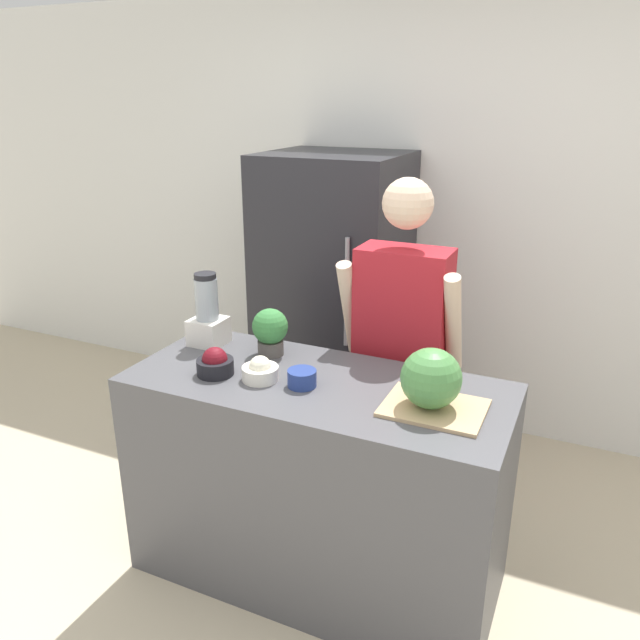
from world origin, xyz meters
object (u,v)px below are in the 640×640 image
object	(u,v)px
watermelon	(431,378)
blender	(208,316)
person	(400,358)
bowl_cherries	(215,364)
bowl_small_blue	(302,378)
refrigerator	(334,298)
potted_plant	(270,330)
bowl_cream	(260,371)

from	to	relation	value
watermelon	blender	xyz separation A→B (m)	(-1.08, 0.19, 0.01)
person	bowl_cherries	world-z (taller)	person
person	bowl_cherries	size ratio (longest dim) A/B	11.19
bowl_small_blue	refrigerator	bearing A→B (deg)	108.40
refrigerator	bowl_small_blue	bearing A→B (deg)	-71.60
bowl_cherries	potted_plant	bearing A→B (deg)	68.63
blender	watermelon	bearing A→B (deg)	-10.20
watermelon	potted_plant	distance (m)	0.79
potted_plant	bowl_cherries	bearing A→B (deg)	-111.37
watermelon	bowl_cream	xyz separation A→B (m)	(-0.68, -0.04, -0.09)
person	blender	bearing A→B (deg)	-156.05
refrigerator	potted_plant	world-z (taller)	refrigerator
refrigerator	bowl_cream	xyz separation A→B (m)	(0.26, -1.33, 0.12)
watermelon	bowl_cream	world-z (taller)	watermelon
refrigerator	watermelon	distance (m)	1.61
person	potted_plant	size ratio (longest dim) A/B	8.05
bowl_cherries	bowl_small_blue	world-z (taller)	bowl_cherries
bowl_cherries	bowl_cream	size ratio (longest dim) A/B	1.03
person	watermelon	xyz separation A→B (m)	(0.28, -0.55, 0.19)
bowl_small_blue	blender	xyz separation A→B (m)	(-0.58, 0.22, 0.10)
bowl_cherries	potted_plant	distance (m)	0.30
person	blender	distance (m)	0.90
bowl_small_blue	potted_plant	bearing A→B (deg)	139.69
bowl_cream	bowl_small_blue	size ratio (longest dim) A/B	1.28
watermelon	bowl_cherries	distance (m)	0.88
potted_plant	blender	bearing A→B (deg)	-178.79
refrigerator	bowl_cream	bearing A→B (deg)	-78.90
blender	potted_plant	world-z (taller)	blender
bowl_small_blue	potted_plant	xyz separation A→B (m)	(-0.26, 0.22, 0.08)
bowl_cherries	bowl_small_blue	distance (m)	0.37
refrigerator	bowl_small_blue	size ratio (longest dim) A/B	14.92
watermelon	refrigerator	bearing A→B (deg)	126.04
watermelon	person	bearing A→B (deg)	117.17
blender	bowl_small_blue	bearing A→B (deg)	-20.43
person	watermelon	size ratio (longest dim) A/B	7.66
potted_plant	bowl_cream	bearing A→B (deg)	-70.22
bowl_small_blue	bowl_cream	bearing A→B (deg)	-173.93
refrigerator	watermelon	world-z (taller)	refrigerator
person	blender	world-z (taller)	person
bowl_cream	potted_plant	xyz separation A→B (m)	(-0.09, 0.24, 0.07)
bowl_small_blue	potted_plant	distance (m)	0.35
potted_plant	person	bearing A→B (deg)	35.83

